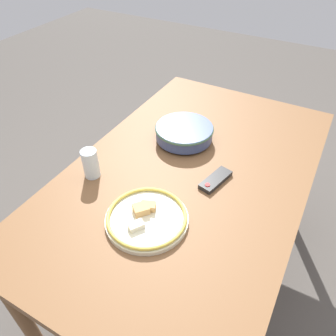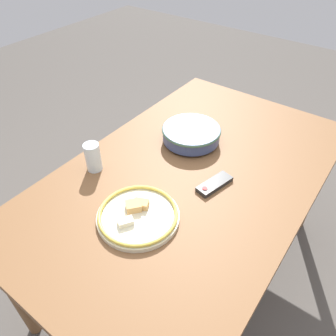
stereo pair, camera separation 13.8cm
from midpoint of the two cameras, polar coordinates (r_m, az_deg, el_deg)
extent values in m
plane|color=#4C4742|center=(2.00, 0.78, -16.96)|extent=(8.00, 8.00, 0.00)
cube|color=brown|center=(1.44, 1.04, -1.18)|extent=(1.59, 0.97, 0.04)
cylinder|color=brown|center=(2.32, 0.28, 5.70)|extent=(0.06, 0.06, 0.71)
cylinder|color=brown|center=(1.63, -26.94, -21.53)|extent=(0.06, 0.06, 0.71)
cylinder|color=brown|center=(2.14, 20.18, -0.81)|extent=(0.06, 0.06, 0.71)
cylinder|color=#384775|center=(1.60, 0.33, 5.04)|extent=(0.12, 0.12, 0.01)
cylinder|color=#384775|center=(1.58, 0.33, 6.17)|extent=(0.27, 0.27, 0.06)
cylinder|color=#C67A33|center=(1.58, 0.33, 6.03)|extent=(0.24, 0.24, 0.05)
torus|color=#42664C|center=(1.56, 0.33, 6.86)|extent=(0.28, 0.28, 0.01)
cylinder|color=beige|center=(1.23, -6.95, -9.02)|extent=(0.31, 0.31, 0.02)
torus|color=gold|center=(1.21, -7.01, -8.53)|extent=(0.30, 0.30, 0.01)
cube|color=tan|center=(1.23, -7.96, -7.24)|extent=(0.07, 0.07, 0.03)
cube|color=silver|center=(1.19, -8.93, -10.06)|extent=(0.06, 0.06, 0.02)
cube|color=tan|center=(1.24, -6.70, -6.78)|extent=(0.06, 0.07, 0.03)
cube|color=black|center=(1.37, 5.45, -2.18)|extent=(0.17, 0.10, 0.02)
cylinder|color=red|center=(1.33, 3.96, -3.07)|extent=(0.02, 0.02, 0.00)
cylinder|color=silver|center=(1.41, -16.08, 0.65)|extent=(0.07, 0.07, 0.13)
camera|label=1|loc=(0.07, -92.87, -2.47)|focal=35.00mm
camera|label=2|loc=(0.07, 87.13, 2.47)|focal=35.00mm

